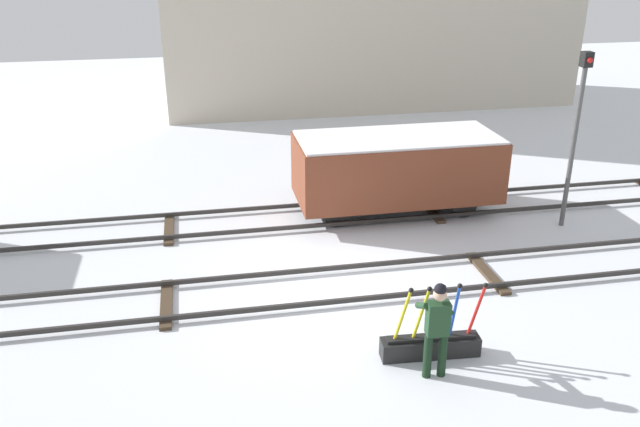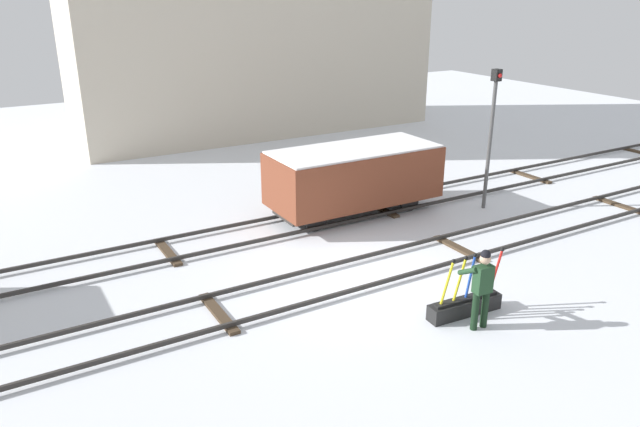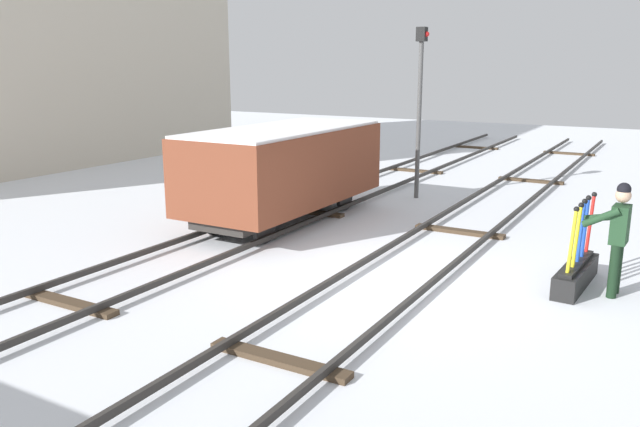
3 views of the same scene
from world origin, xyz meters
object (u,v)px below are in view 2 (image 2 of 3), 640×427
Objects in this scene: freight_car_far_end at (354,176)px; switch_lever_frame at (465,304)px; rail_worker at (482,284)px; signal_post at (491,127)px.

switch_lever_frame is at bearing -101.18° from freight_car_far_end.
switch_lever_frame is at bearing 79.42° from rail_worker.
freight_car_far_end reaches higher than rail_worker.
rail_worker reaches higher than switch_lever_frame.
signal_post is 0.84× the size of freight_car_far_end.
switch_lever_frame is at bearing -137.65° from signal_post.
signal_post reaches higher than freight_car_far_end.
rail_worker is 7.22m from freight_car_far_end.
signal_post is 4.59m from freight_car_far_end.
freight_car_far_end is at bearing 82.10° from rail_worker.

